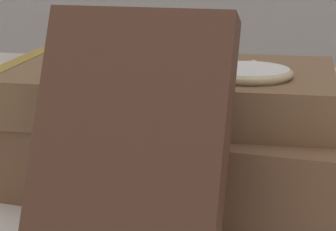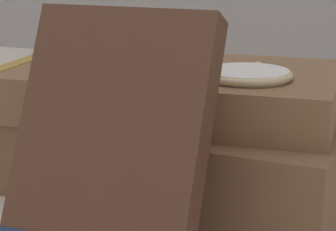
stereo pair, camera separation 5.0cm
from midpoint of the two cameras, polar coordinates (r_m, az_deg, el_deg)
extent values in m
plane|color=beige|center=(0.51, -2.63, -4.85)|extent=(3.00, 3.00, 0.00)
cube|color=brown|center=(0.48, 3.12, -2.93)|extent=(0.25, 0.16, 0.05)
cube|color=black|center=(0.54, -8.46, -1.31)|extent=(0.02, 0.14, 0.05)
cube|color=brown|center=(0.48, 3.06, 2.05)|extent=(0.24, 0.15, 0.03)
cube|color=olive|center=(0.52, -8.65, 2.79)|extent=(0.02, 0.13, 0.03)
cube|color=#4C2D1E|center=(0.37, -0.69, -1.66)|extent=(0.10, 0.08, 0.13)
cylinder|color=white|center=(0.45, 9.65, 3.27)|extent=(0.05, 0.05, 0.01)
torus|color=tan|center=(0.45, 9.65, 3.27)|extent=(0.06, 0.06, 0.01)
sphere|color=tan|center=(0.47, 10.35, 3.89)|extent=(0.01, 0.01, 0.01)
torus|color=#ADADB2|center=(0.62, 0.91, -1.26)|extent=(0.06, 0.06, 0.00)
torus|color=#ADADB2|center=(0.62, 6.27, -1.36)|extent=(0.06, 0.06, 0.00)
cylinder|color=#ADADB2|center=(0.62, 3.59, -1.31)|extent=(0.02, 0.01, 0.00)
camera|label=1|loc=(0.03, -86.87, 0.81)|focal=75.00mm
camera|label=2|loc=(0.03, 93.13, -0.81)|focal=75.00mm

